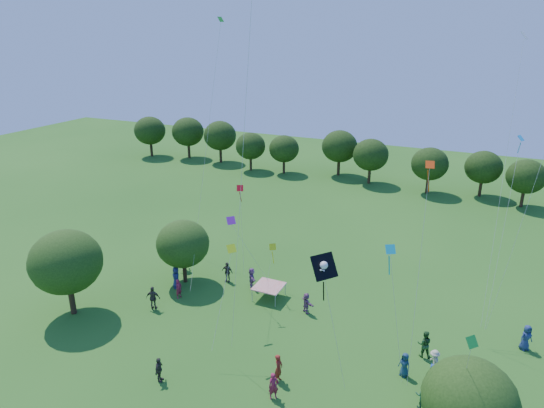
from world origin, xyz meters
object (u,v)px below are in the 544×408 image
at_px(near_tree_north, 183,244).
at_px(near_tree_east, 469,401).
at_px(near_tree_west, 66,262).
at_px(tent_blue, 448,381).
at_px(tent_red_stripe, 269,286).
at_px(pirate_kite, 324,268).

xyz_separation_m(near_tree_north, near_tree_east, (22.82, -9.79, 0.22)).
xyz_separation_m(near_tree_west, tent_blue, (26.70, 2.46, -3.29)).
relative_size(near_tree_west, tent_blue, 3.04).
height_order(tent_red_stripe, tent_blue, same).
distance_m(near_tree_east, pirate_kite, 9.27).
height_order(near_tree_west, tent_red_stripe, near_tree_west).
bearing_deg(near_tree_north, pirate_kite, -33.62).
xyz_separation_m(tent_blue, pirate_kite, (-6.17, -5.22, 8.48)).
distance_m(near_tree_east, tent_red_stripe, 18.56).
distance_m(tent_blue, pirate_kite, 11.71).
distance_m(near_tree_west, near_tree_east, 27.87).
bearing_deg(near_tree_north, near_tree_east, -23.22).
xyz_separation_m(tent_red_stripe, pirate_kite, (7.96, -10.87, 8.48)).
distance_m(near_tree_west, pirate_kite, 21.36).
bearing_deg(near_tree_west, pirate_kite, -7.63).
distance_m(near_tree_west, near_tree_north, 9.11).
bearing_deg(near_tree_east, tent_red_stripe, 145.86).
bearing_deg(tent_blue, near_tree_east, -77.02).
bearing_deg(pirate_kite, near_tree_east, 4.49).
xyz_separation_m(near_tree_north, pirate_kite, (15.57, -10.35, 5.98)).
height_order(near_tree_north, near_tree_east, near_tree_east).
bearing_deg(near_tree_west, tent_blue, 5.27).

